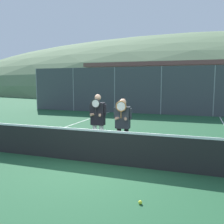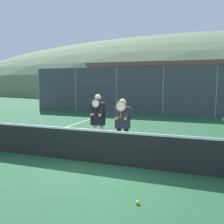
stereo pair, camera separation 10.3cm
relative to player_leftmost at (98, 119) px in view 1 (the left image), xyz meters
The scene contains 11 objects.
ground_plane 1.49m from the player_leftmost, 62.21° to the right, with size 120.00×120.00×0.00m, color #1E4C2D.
hill_distant 51.79m from the player_leftmost, 89.45° to the left, with size 117.97×65.54×22.94m.
clubhouse_building 17.43m from the player_leftmost, 88.72° to the left, with size 15.79×5.50×3.93m.
fence_back 9.89m from the player_leftmost, 87.11° to the left, with size 19.72×0.06×3.21m.
tennis_net 1.21m from the player_leftmost, 62.21° to the right, with size 9.88×0.09×1.01m.
court_line_left_sideline 3.92m from the player_leftmost, 147.06° to the left, with size 0.05×16.00×0.01m, color white.
player_leftmost is the anchor object (origin of this frame).
player_center_left 0.79m from the player_leftmost, ahead, with size 0.55×0.34×1.68m.
car_far_left 14.15m from the player_leftmost, 112.80° to the left, with size 4.18×2.01×1.87m.
car_left_of_center 13.18m from the player_leftmost, 91.74° to the left, with size 4.31×2.06×1.81m.
tennis_ball_on_court 3.57m from the player_leftmost, 54.95° to the right, with size 0.07×0.07×0.07m.
Camera 1 is at (2.38, -6.01, 2.17)m, focal length 40.00 mm.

